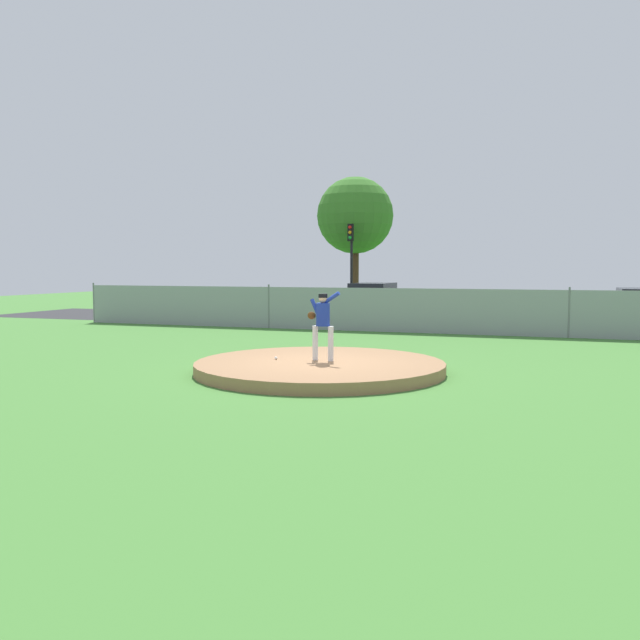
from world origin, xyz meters
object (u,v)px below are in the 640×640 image
Objects in this scene: parked_car_charcoal at (373,304)px; traffic_light_near at (351,252)px; parked_car_champagne at (640,310)px; baseball at (276,358)px; traffic_cone_orange at (424,315)px; pitcher_youth at (323,319)px.

parked_car_charcoal is 0.98× the size of traffic_light_near.
parked_car_champagne is (10.85, 0.05, -0.06)m from parked_car_charcoal.
traffic_light_near is (-2.46, 4.80, 2.40)m from parked_car_charcoal.
baseball is 0.02× the size of parked_car_champagne.
traffic_cone_orange reaches higher than baseball.
baseball is at bearing -92.29° from traffic_cone_orange.
traffic_light_near is at bearing 117.09° from parked_car_charcoal.
baseball is at bearing -78.68° from traffic_light_near.
parked_car_champagne is (8.40, 14.12, -0.45)m from pitcher_youth.
traffic_light_near is at bearing 144.26° from traffic_cone_orange.
pitcher_youth is at bearing -75.43° from traffic_light_near.
parked_car_charcoal is 8.41× the size of traffic_cone_orange.
baseball is 15.90m from traffic_cone_orange.
traffic_light_near is (-3.82, 19.10, 2.94)m from baseball.
parked_car_champagne reaches higher than traffic_cone_orange.
parked_car_champagne is at bearing -9.87° from traffic_cone_orange.
parked_car_charcoal is 5.90m from traffic_light_near.
parked_car_champagne is (9.49, 14.35, 0.48)m from baseball.
traffic_light_near is at bearing 104.57° from pitcher_youth.
traffic_cone_orange is at bearing 91.64° from pitcher_youth.
parked_car_champagne is 0.98× the size of traffic_light_near.
parked_car_champagne reaches higher than baseball.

